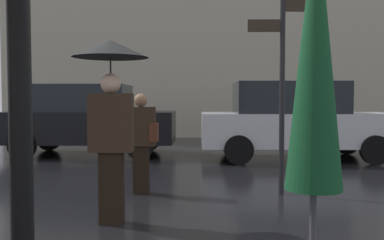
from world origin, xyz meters
TOP-DOWN VIEW (x-y plane):
  - folded_patio_umbrella_far at (0.68, -0.30)m, footprint 0.40×0.40m
  - pedestrian_with_umbrella at (-0.91, 2.34)m, footprint 0.87×0.87m
  - pedestrian_with_bag at (-0.76, 3.91)m, footprint 0.47×0.24m
  - parked_car_left at (-2.76, 8.49)m, footprint 4.33×2.05m
  - parked_car_right at (2.41, 7.76)m, footprint 4.60×2.01m
  - street_signpost at (1.35, 3.90)m, footprint 1.08×0.08m

SIDE VIEW (x-z plane):
  - pedestrian_with_bag at x=-0.76m, z-range 0.10..1.62m
  - parked_car_left at x=-2.76m, z-range 0.03..1.84m
  - parked_car_right at x=2.41m, z-range 0.02..1.87m
  - pedestrian_with_umbrella at x=-0.91m, z-range 0.48..2.58m
  - folded_patio_umbrella_far at x=0.68m, z-range 0.38..2.82m
  - street_signpost at x=1.35m, z-range 0.32..3.40m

